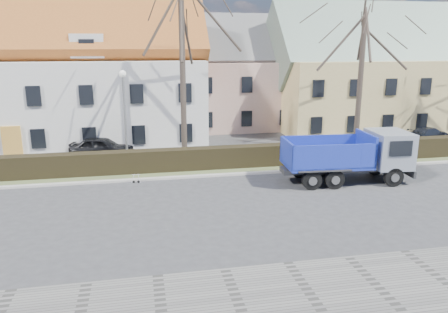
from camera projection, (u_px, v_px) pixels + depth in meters
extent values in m
plane|color=#38383A|center=(246.00, 203.00, 20.75)|extent=(120.00, 120.00, 0.00)
cube|color=slate|center=(316.00, 304.00, 12.67)|extent=(80.00, 5.00, 0.08)
cube|color=#AFAAA2|center=(227.00, 175.00, 25.10)|extent=(80.00, 0.30, 0.12)
cube|color=#4F5D34|center=(221.00, 167.00, 26.62)|extent=(80.00, 3.00, 0.10)
cube|color=black|center=(222.00, 159.00, 26.28)|extent=(60.00, 0.90, 1.30)
imported|color=black|center=(102.00, 148.00, 28.77)|extent=(4.47, 2.63, 1.43)
imported|color=black|center=(429.00, 134.00, 33.82)|extent=(4.16, 2.95, 1.12)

